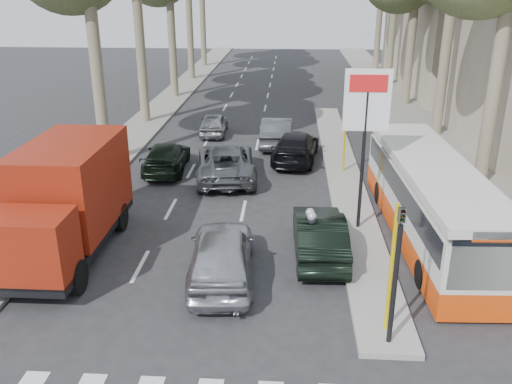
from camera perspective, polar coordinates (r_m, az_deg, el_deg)
ground at (r=14.85m, az=0.04°, el=-11.98°), size 120.00×120.00×0.00m
sidewalk_right at (r=39.06m, az=15.23°, el=8.57°), size 3.20×70.00×0.12m
median_left at (r=42.12m, az=-8.65°, el=9.95°), size 2.40×64.00×0.12m
traffic_island at (r=24.88m, az=9.11°, el=2.07°), size 1.50×26.00×0.16m
billboard at (r=18.13m, az=11.42°, el=6.66°), size 1.50×12.10×5.60m
traffic_light_island at (r=12.53m, az=14.71°, el=-6.33°), size 0.16×0.41×3.60m
silver_hatchback at (r=15.80m, az=-3.64°, el=-6.53°), size 2.20×4.75×1.58m
dark_hatchback at (r=17.20m, az=6.69°, el=-4.47°), size 1.67×4.41×1.44m
queue_car_a at (r=23.93m, az=-3.20°, el=3.20°), size 3.13×5.59×1.48m
queue_car_b at (r=26.34m, az=4.21°, el=4.78°), size 2.55×5.04×1.40m
queue_car_c at (r=31.09m, az=-4.46°, el=7.17°), size 1.55×3.64×1.22m
queue_car_d at (r=28.92m, az=2.21°, el=6.41°), size 1.66×4.52×1.48m
queue_car_e at (r=25.21m, az=-9.41°, el=3.66°), size 2.07×4.54×1.29m
red_truck at (r=17.84m, az=-19.43°, el=-0.72°), size 2.52×6.52×3.47m
city_bus at (r=18.90m, az=17.86°, el=-0.63°), size 2.64×10.36×2.71m
motorcycle at (r=16.63m, az=5.70°, el=-4.96°), size 0.80×2.15×1.82m
pedestrian_near at (r=20.97m, az=21.20°, el=-0.19°), size 0.95×1.13×1.74m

